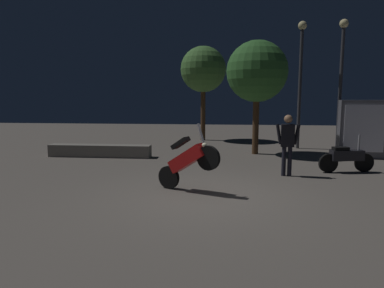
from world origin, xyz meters
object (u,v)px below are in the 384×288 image
Objects in this scene: person_rider_beside at (288,140)px; kiosk_billboard at (362,129)px; streetlamp_far at (341,69)px; motorcycle_black_parked_left at (346,158)px; motorcycle_red_foreground at (188,161)px; streetlamp_near at (301,70)px.

kiosk_billboard is (3.20, 3.23, 0.02)m from person_rider_beside.
streetlamp_far is 3.09m from kiosk_billboard.
motorcycle_black_parked_left is 5.59m from streetlamp_far.
kiosk_billboard is (5.80, 5.13, 0.31)m from motorcycle_red_foreground.
motorcycle_black_parked_left is at bearing 56.65° from motorcycle_red_foreground.
person_rider_beside is 0.32× the size of streetlamp_near.
motorcycle_black_parked_left is 0.79× the size of kiosk_billboard.
streetlamp_near is at bearing 171.18° from person_rider_beside.
motorcycle_red_foreground is 5.13m from motorcycle_black_parked_left.
motorcycle_black_parked_left is at bearing 115.21° from person_rider_beside.
streetlamp_near is at bearing 88.05° from motorcycle_red_foreground.
person_rider_beside is at bearing 62.91° from motorcycle_red_foreground.
motorcycle_black_parked_left is at bearing -104.19° from streetlamp_far.
kiosk_billboard reaches higher than motorcycle_black_parked_left.
kiosk_billboard is (1.37, 2.57, 0.61)m from motorcycle_black_parked_left.
motorcycle_red_foreground is 0.95× the size of person_rider_beside.
streetlamp_near is (-0.45, 4.74, 2.92)m from motorcycle_black_parked_left.
streetlamp_near is 2.54× the size of kiosk_billboard.
person_rider_beside is at bearing -104.41° from streetlamp_near.
motorcycle_black_parked_left is 5.58m from streetlamp_near.
streetlamp_near is at bearing 175.70° from streetlamp_far.
motorcycle_red_foreground is at bearing -159.86° from motorcycle_black_parked_left.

